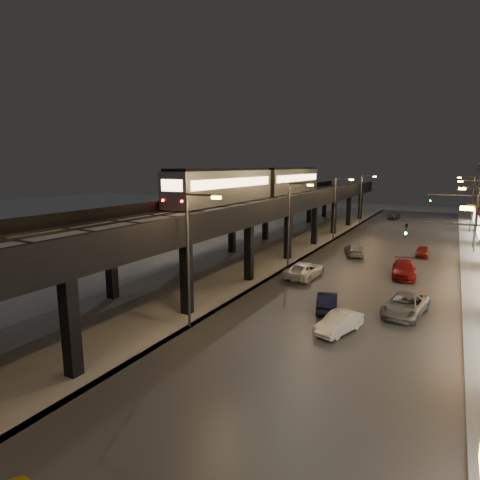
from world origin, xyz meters
The scene contains 24 objects.
ground centered at (0.00, 0.00, 0.00)m, with size 220.00×220.00×0.00m, color silver.
road_surface centered at (7.50, 35.00, 0.03)m, with size 17.00×120.00×0.06m, color #46474D.
under_viaduct_pavement centered at (-6.00, 35.00, 0.03)m, with size 11.00×120.00×0.06m, color #9FA1A8.
elevated_viaduct centered at (-6.00, 31.84, 5.62)m, with size 9.00×100.00×6.30m.
viaduct_trackbed centered at (-6.01, 31.97, 6.39)m, with size 8.40×100.00×0.32m.
viaduct_parapet_streetside centered at (-1.65, 32.00, 6.85)m, with size 0.30×100.00×1.10m, color black.
viaduct_parapet_far centered at (-10.35, 32.00, 6.85)m, with size 0.30×100.00×1.10m, color black.
streetlight_left_1 centered at (-0.43, 13.00, 5.24)m, with size 2.57×0.28×9.00m.
streetlight_left_2 centered at (-0.43, 31.00, 5.24)m, with size 2.57×0.28×9.00m.
streetlight_left_3 centered at (-0.43, 49.00, 5.24)m, with size 2.57×0.28×9.00m.
streetlight_right_3 centered at (16.73, 49.00, 5.24)m, with size 2.56×0.28×9.00m.
streetlight_left_4 centered at (-0.43, 67.00, 5.24)m, with size 2.57×0.28×9.00m.
streetlight_right_4 centered at (16.73, 67.00, 5.24)m, with size 2.56×0.28×9.00m.
traffic_light_rig_a centered at (15.84, 22.00, 4.50)m, with size 6.10×0.34×7.00m.
traffic_light_rig_b centered at (15.84, 52.00, 4.50)m, with size 6.10×0.34×7.00m.
subway_train centered at (-8.50, 41.05, 8.51)m, with size 3.18×38.94×3.80m.
car_near_white centered at (6.58, 20.36, 0.68)m, with size 1.44×4.14×1.36m, color black.
car_mid_silver centered at (2.15, 28.06, 0.77)m, with size 2.54×5.52×1.53m, color white.
car_mid_dark centered at (4.19, 40.20, 0.67)m, with size 1.87×4.60×1.34m, color #9FA3A8.
car_far_white centered at (3.82, 78.44, 0.72)m, with size 1.70×4.23×1.44m, color #47494E.
car_onc_silver centered at (8.38, 16.76, 0.65)m, with size 1.38×3.95×1.30m, color white.
car_onc_dark centered at (11.81, 22.13, 0.73)m, with size 2.42×5.25×1.46m, color gray.
car_onc_white centered at (10.57, 32.87, 0.76)m, with size 2.13×5.24×1.52m, color maroon.
car_onc_red centered at (11.51, 43.42, 0.61)m, with size 1.44×3.58×1.22m, color maroon.
Camera 1 is at (14.22, -7.81, 10.67)m, focal length 30.00 mm.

